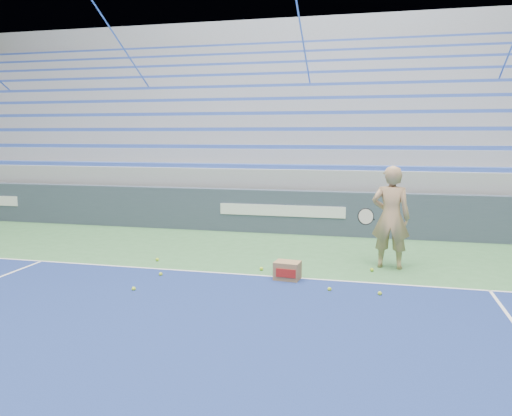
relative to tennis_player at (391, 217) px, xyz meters
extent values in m
cube|color=white|center=(-2.57, -1.13, -0.95)|extent=(10.97, 0.05, 0.00)
cube|color=#364152|center=(-2.57, 2.87, -0.42)|extent=(30.00, 0.30, 1.10)
cube|color=white|center=(-2.57, 2.71, -0.37)|extent=(3.20, 0.02, 0.28)
cube|color=#989CA1|center=(-2.57, 7.42, -0.42)|extent=(30.00, 8.50, 1.10)
cube|color=#989CA1|center=(-2.57, 7.42, 0.38)|extent=(30.00, 8.50, 0.50)
cube|color=#3352B8|center=(-2.57, 3.55, 0.69)|extent=(29.60, 0.42, 0.11)
cube|color=#989CA1|center=(-2.57, 7.85, 0.88)|extent=(30.00, 7.65, 0.50)
cube|color=#3352B8|center=(-2.57, 4.40, 1.19)|extent=(29.60, 0.42, 0.11)
cube|color=#989CA1|center=(-2.57, 8.27, 1.38)|extent=(30.00, 6.80, 0.50)
cube|color=#3352B8|center=(-2.57, 5.25, 1.69)|extent=(29.60, 0.42, 0.11)
cube|color=#989CA1|center=(-2.57, 8.70, 1.88)|extent=(30.00, 5.95, 0.50)
cube|color=#3352B8|center=(-2.57, 6.10, 2.19)|extent=(29.60, 0.42, 0.11)
cube|color=#989CA1|center=(-2.57, 9.12, 2.38)|extent=(30.00, 5.10, 0.50)
cube|color=#3352B8|center=(-2.57, 6.95, 2.69)|extent=(29.60, 0.42, 0.11)
cube|color=#989CA1|center=(-2.57, 9.55, 2.88)|extent=(30.00, 4.25, 0.50)
cube|color=#3352B8|center=(-2.57, 7.80, 3.19)|extent=(29.60, 0.42, 0.11)
cube|color=#989CA1|center=(-2.57, 9.97, 3.38)|extent=(30.00, 3.40, 0.50)
cube|color=#3352B8|center=(-2.57, 8.65, 3.69)|extent=(29.60, 0.42, 0.11)
cube|color=#989CA1|center=(-2.57, 10.40, 3.88)|extent=(30.00, 2.55, 0.50)
cube|color=#3352B8|center=(-2.57, 9.50, 4.19)|extent=(29.60, 0.42, 0.11)
cube|color=#989CA1|center=(-2.57, 10.82, 4.38)|extent=(30.00, 1.70, 0.50)
cube|color=#3352B8|center=(-2.57, 10.35, 4.69)|extent=(29.60, 0.42, 0.11)
cube|color=#989CA1|center=(-2.57, 11.25, 4.88)|extent=(30.00, 0.85, 0.50)
cube|color=#3352B8|center=(-2.57, 11.20, 5.19)|extent=(29.60, 0.42, 0.11)
cube|color=#989CA1|center=(-2.57, 11.97, 2.68)|extent=(31.00, 0.40, 7.30)
cylinder|color=blue|center=(-8.57, 7.42, 3.63)|extent=(0.05, 8.53, 5.04)
cylinder|color=blue|center=(-2.57, 7.42, 3.63)|extent=(0.05, 8.53, 5.04)
cylinder|color=blue|center=(3.43, 7.42, 3.63)|extent=(0.05, 8.53, 5.04)
imported|color=tan|center=(0.00, 0.00, 0.00)|extent=(0.75, 0.54, 1.93)
cylinder|color=black|center=(-0.35, -0.25, -0.02)|extent=(0.12, 0.27, 0.08)
cylinder|color=beige|center=(-0.45, -0.53, 0.08)|extent=(0.29, 0.16, 0.28)
torus|color=black|center=(-0.45, -0.53, 0.08)|extent=(0.31, 0.18, 0.30)
cube|color=olive|center=(-1.73, -1.23, -0.81)|extent=(0.46, 0.37, 0.32)
cube|color=#B21E19|center=(-1.73, -1.40, -0.81)|extent=(0.34, 0.05, 0.15)
sphere|color=#BCE02D|center=(-0.18, -1.75, -0.93)|extent=(0.07, 0.07, 0.07)
sphere|color=#BCE02D|center=(-2.30, -0.75, -0.93)|extent=(0.07, 0.07, 0.07)
sphere|color=#BCE02D|center=(-0.31, -0.35, -0.93)|extent=(0.07, 0.07, 0.07)
sphere|color=#BCE02D|center=(-0.96, -1.71, -0.93)|extent=(0.07, 0.07, 0.07)
sphere|color=#BCE02D|center=(-4.47, -0.56, -0.93)|extent=(0.07, 0.07, 0.07)
sphere|color=#BCE02D|center=(-3.97, -1.52, -0.93)|extent=(0.07, 0.07, 0.07)
sphere|color=#BCE02D|center=(-4.04, -2.41, -0.93)|extent=(0.07, 0.07, 0.07)
camera|label=1|loc=(-0.34, -9.51, 1.53)|focal=35.00mm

